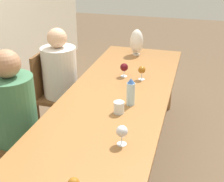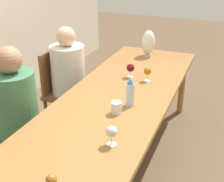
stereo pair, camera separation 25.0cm
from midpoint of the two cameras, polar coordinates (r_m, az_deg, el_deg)
The scene contains 13 objects.
ground_plane at distance 2.95m, azimuth 2.41°, elevation -15.11°, with size 14.00×14.00×0.00m, color brown.
dining_table at distance 2.57m, azimuth 2.68°, elevation -3.46°, with size 3.05×0.89×0.74m.
water_bottle at distance 2.46m, azimuth 6.26°, elevation -0.40°, with size 0.07×0.07×0.23m.
water_tumbler at distance 2.37m, azimuth 3.82°, elevation -3.14°, with size 0.08×0.08×0.09m.
vase at distance 3.63m, azimuth 8.67°, elevation 8.68°, with size 0.15×0.15×0.30m.
wine_glass_0 at distance 3.02m, azimuth 5.78°, elevation 4.14°, with size 0.08×0.08×0.13m.
wine_glass_1 at distance 2.95m, azimuth 8.96°, elevation 3.50°, with size 0.07×0.07×0.13m.
wine_glass_2 at distance 1.98m, azimuth 3.56°, elevation -7.59°, with size 0.08×0.08×0.14m.
wine_glass_4 at distance 1.64m, azimuth -6.59°, elevation -16.10°, with size 0.07×0.07×0.12m.
chair_near at distance 2.73m, azimuth -15.33°, elevation -6.67°, with size 0.44×0.44×0.92m.
chair_far at distance 3.36m, azimuth -6.74°, elevation 0.33°, with size 0.44×0.44×0.92m.
person_near at distance 2.61m, azimuth -14.22°, elevation -4.22°, with size 0.36×0.36×1.23m.
person_far at distance 3.27m, azimuth -5.55°, elevation 2.16°, with size 0.35×0.35×1.19m.
Camera 2 is at (-2.09, -0.86, 1.90)m, focal length 50.00 mm.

